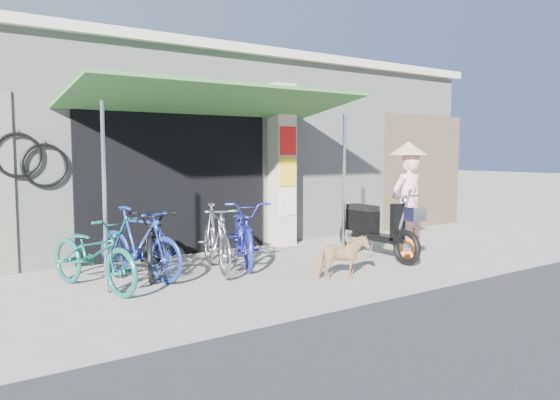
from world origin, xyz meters
TOP-DOWN VIEW (x-y plane):
  - ground at (0.00, 0.00)m, footprint 80.00×80.00m
  - bicycle_shop at (-0.00, 5.09)m, footprint 12.30×5.30m
  - shop_pillar at (0.85, 2.45)m, footprint 0.42×0.44m
  - awning at (-0.90, 1.63)m, footprint 4.60×1.88m
  - neighbour_right at (5.00, 2.59)m, footprint 2.60×0.06m
  - bike_teal at (-3.08, 0.99)m, footprint 1.10×1.91m
  - bike_blue at (-2.40, 1.24)m, footprint 1.01×1.72m
  - bike_black at (-2.08, 1.44)m, footprint 1.36×1.90m
  - bike_silver at (-1.31, 1.03)m, footprint 0.90×1.73m
  - bike_navy at (-0.69, 1.28)m, footprint 1.41×2.04m
  - street_dog at (-0.11, -0.35)m, footprint 0.77×0.51m
  - moped at (1.34, 0.47)m, footprint 0.55×1.92m
  - nun at (1.86, 0.24)m, footprint 0.64×0.64m

SIDE VIEW (x-z plane):
  - ground at x=0.00m, z-range 0.00..0.00m
  - street_dog at x=-0.11m, z-range 0.00..0.60m
  - bike_teal at x=-3.08m, z-range 0.00..0.95m
  - bike_black at x=-2.08m, z-range 0.00..0.95m
  - moped at x=1.34m, z-range -0.05..1.04m
  - bike_blue at x=-2.40m, z-range 0.00..1.00m
  - bike_silver at x=-1.31m, z-range 0.00..1.00m
  - bike_navy at x=-0.69m, z-range 0.00..1.01m
  - nun at x=1.86m, z-range -0.02..1.90m
  - neighbour_right at x=5.00m, z-range 0.00..2.60m
  - shop_pillar at x=0.85m, z-range 0.00..3.00m
  - bicycle_shop at x=0.00m, z-range 0.00..3.66m
  - awning at x=-0.90m, z-range 1.15..3.88m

